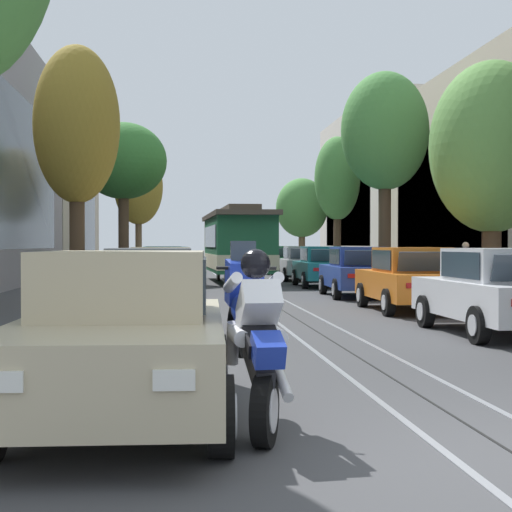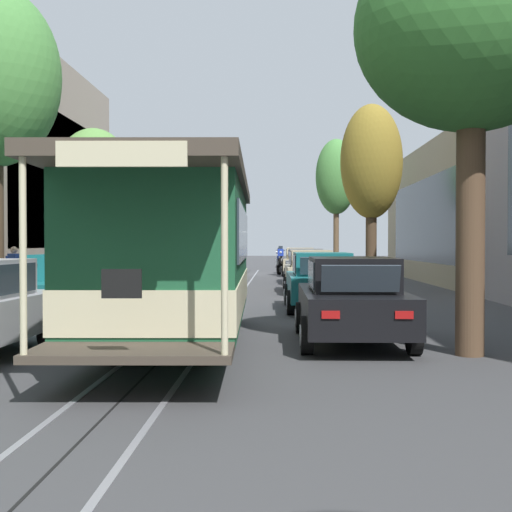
% 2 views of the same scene
% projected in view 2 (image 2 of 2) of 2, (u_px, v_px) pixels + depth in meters
% --- Properties ---
extents(ground_plane, '(160.00, 160.00, 0.00)m').
position_uv_depth(ground_plane, '(206.00, 315.00, 17.36)').
color(ground_plane, '#424244').
extents(trolley_track_rails, '(1.14, 64.82, 0.01)m').
position_uv_depth(trolley_track_rails, '(187.00, 334.00, 13.68)').
color(trolley_track_rails, gray).
rests_on(trolley_track_rails, ground).
extents(parked_car_beige_near_left, '(2.12, 4.41, 1.58)m').
position_uv_depth(parked_car_beige_near_left, '(300.00, 261.00, 38.24)').
color(parked_car_beige_near_left, '#C1B28E').
rests_on(parked_car_beige_near_left, ground).
extents(parked_car_grey_second_left, '(2.00, 4.36, 1.58)m').
position_uv_depth(parked_car_grey_second_left, '(305.00, 265.00, 31.42)').
color(parked_car_grey_second_left, slate).
rests_on(parked_car_grey_second_left, ground).
extents(parked_car_beige_mid_left, '(2.05, 4.38, 1.58)m').
position_uv_depth(parked_car_beige_mid_left, '(310.00, 271.00, 25.28)').
color(parked_car_beige_mid_left, '#C1B28E').
rests_on(parked_car_beige_mid_left, ground).
extents(parked_car_teal_fourth_left, '(2.04, 4.38, 1.58)m').
position_uv_depth(parked_car_teal_fourth_left, '(321.00, 281.00, 18.58)').
color(parked_car_teal_fourth_left, '#196B70').
rests_on(parked_car_teal_fourth_left, ground).
extents(parked_car_black_fifth_left, '(2.01, 4.36, 1.58)m').
position_uv_depth(parked_car_black_fifth_left, '(352.00, 300.00, 12.43)').
color(parked_car_black_fifth_left, black).
rests_on(parked_car_black_fifth_left, ground).
extents(parked_car_black_near_right, '(2.15, 4.42, 1.58)m').
position_uv_depth(parked_car_black_near_right, '(189.00, 261.00, 38.17)').
color(parked_car_black_near_right, black).
rests_on(parked_car_black_near_right, ground).
extents(parked_car_white_second_right, '(2.03, 4.37, 1.58)m').
position_uv_depth(parked_car_white_second_right, '(173.00, 265.00, 32.24)').
color(parked_car_white_second_right, silver).
rests_on(parked_car_white_second_right, ground).
extents(parked_car_orange_mid_right, '(2.05, 4.38, 1.58)m').
position_uv_depth(parked_car_orange_mid_right, '(155.00, 269.00, 27.20)').
color(parked_car_orange_mid_right, orange).
rests_on(parked_car_orange_mid_right, ground).
extents(parked_car_blue_fourth_right, '(2.11, 4.41, 1.58)m').
position_uv_depth(parked_car_blue_fourth_right, '(127.00, 275.00, 21.88)').
color(parked_car_blue_fourth_right, '#233D93').
rests_on(parked_car_blue_fourth_right, ground).
extents(parked_car_teal_fifth_right, '(2.05, 4.38, 1.58)m').
position_uv_depth(parked_car_teal_fifth_right, '(73.00, 287.00, 16.02)').
color(parked_car_teal_fifth_right, '#196B70').
rests_on(parked_car_teal_fifth_right, ground).
extents(street_tree_kerb_left_near, '(2.23, 2.08, 7.47)m').
position_uv_depth(street_tree_kerb_left_near, '(336.00, 178.00, 36.58)').
color(street_tree_kerb_left_near, brown).
rests_on(street_tree_kerb_left_near, ground).
extents(street_tree_kerb_left_second, '(2.26, 2.26, 6.91)m').
position_uv_depth(street_tree_kerb_left_second, '(371.00, 164.00, 24.67)').
color(street_tree_kerb_left_second, '#4C3826').
rests_on(street_tree_kerb_left_second, ground).
extents(street_tree_kerb_left_mid, '(3.82, 3.43, 7.04)m').
position_uv_depth(street_tree_kerb_left_mid, '(472.00, 31.00, 10.98)').
color(street_tree_kerb_left_mid, brown).
rests_on(street_tree_kerb_left_mid, ground).
extents(street_tree_kerb_right_near, '(3.52, 3.15, 7.40)m').
position_uv_depth(street_tree_kerb_right_near, '(157.00, 176.00, 38.08)').
color(street_tree_kerb_right_near, brown).
rests_on(street_tree_kerb_right_near, ground).
extents(street_tree_kerb_right_second, '(3.19, 3.12, 6.37)m').
position_uv_depth(street_tree_kerb_right_second, '(94.00, 185.00, 26.67)').
color(street_tree_kerb_right_second, brown).
rests_on(street_tree_kerb_right_second, ground).
extents(cable_car_trolley, '(2.81, 9.17, 3.28)m').
position_uv_depth(cable_car_trolley, '(176.00, 253.00, 12.21)').
color(cable_car_trolley, '#1E5B38').
rests_on(cable_car_trolley, ground).
extents(motorcycle_with_rider, '(0.56, 1.89, 1.68)m').
position_uv_depth(motorcycle_with_rider, '(280.00, 260.00, 38.90)').
color(motorcycle_with_rider, black).
rests_on(motorcycle_with_rider, ground).
extents(pedestrian_on_left_pavement, '(0.55, 0.36, 1.74)m').
position_uv_depth(pedestrian_on_left_pavement, '(14.00, 270.00, 21.77)').
color(pedestrian_on_left_pavement, black).
rests_on(pedestrian_on_left_pavement, ground).
extents(fire_hydrant, '(0.40, 0.22, 0.84)m').
position_uv_depth(fire_hydrant, '(150.00, 272.00, 33.49)').
color(fire_hydrant, red).
rests_on(fire_hydrant, ground).
extents(street_sign_post, '(0.36, 0.09, 2.89)m').
position_uv_depth(street_sign_post, '(142.00, 244.00, 31.55)').
color(street_sign_post, slate).
rests_on(street_sign_post, ground).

